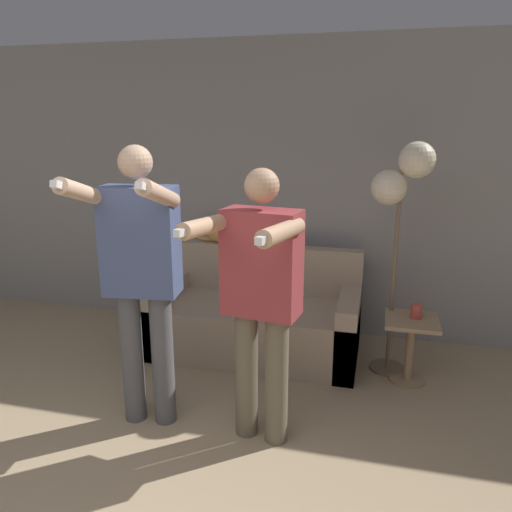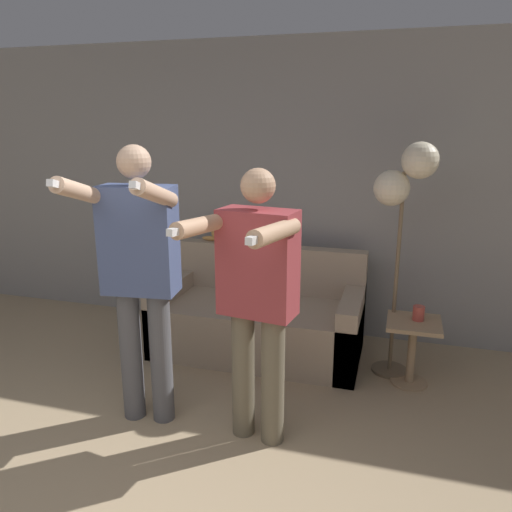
# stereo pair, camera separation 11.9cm
# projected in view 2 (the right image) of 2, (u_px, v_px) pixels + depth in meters

# --- Properties ---
(wall_back) EXTENTS (10.00, 0.05, 2.60)m
(wall_back) POSITION_uv_depth(u_px,v_px,m) (246.00, 189.00, 4.58)
(wall_back) COLOR gray
(wall_back) RESTS_ON ground_plane
(couch) EXTENTS (1.71, 0.82, 0.86)m
(couch) POSITION_uv_depth(u_px,v_px,m) (259.00, 320.00, 4.22)
(couch) COLOR tan
(couch) RESTS_ON ground_plane
(person_left) EXTENTS (0.57, 0.70, 1.78)m
(person_left) POSITION_uv_depth(u_px,v_px,m) (139.00, 268.00, 3.04)
(person_left) COLOR #56565B
(person_left) RESTS_ON ground_plane
(person_right) EXTENTS (0.57, 0.73, 1.66)m
(person_right) POSITION_uv_depth(u_px,v_px,m) (256.00, 292.00, 2.86)
(person_right) COLOR #6B604C
(person_right) RESTS_ON ground_plane
(cat) EXTENTS (0.45, 0.13, 0.19)m
(cat) POSITION_uv_depth(u_px,v_px,m) (230.00, 233.00, 4.42)
(cat) COLOR tan
(cat) RESTS_ON couch
(floor_lamp) EXTENTS (0.44, 0.28, 1.77)m
(floor_lamp) POSITION_uv_depth(u_px,v_px,m) (405.00, 187.00, 3.55)
(floor_lamp) COLOR #756047
(floor_lamp) RESTS_ON ground_plane
(side_table) EXTENTS (0.38, 0.38, 0.50)m
(side_table) POSITION_uv_depth(u_px,v_px,m) (413.00, 340.00, 3.66)
(side_table) COLOR #A38460
(side_table) RESTS_ON ground_plane
(cup) EXTENTS (0.08, 0.08, 0.11)m
(cup) POSITION_uv_depth(u_px,v_px,m) (419.00, 313.00, 3.63)
(cup) COLOR #B7473D
(cup) RESTS_ON side_table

